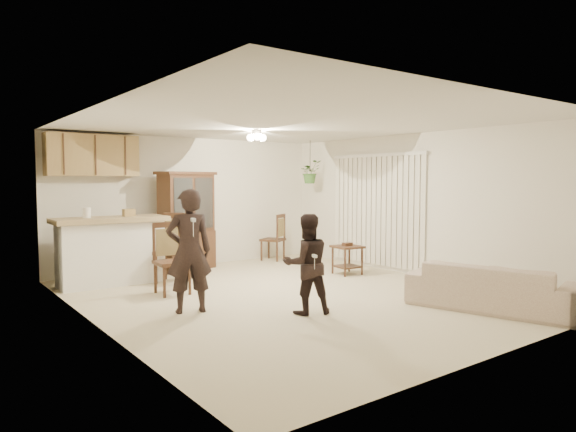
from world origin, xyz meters
TOP-DOWN VIEW (x-y plane):
  - floor at (0.00, 0.00)m, footprint 6.50×6.50m
  - ceiling at (0.00, 0.00)m, footprint 5.50×6.50m
  - wall_back at (0.00, 3.25)m, footprint 5.50×0.02m
  - wall_front at (0.00, -3.25)m, footprint 5.50×0.02m
  - wall_left at (-2.75, 0.00)m, footprint 0.02×6.50m
  - wall_right at (2.75, 0.00)m, footprint 0.02×6.50m
  - breakfast_bar at (-1.85, 2.35)m, footprint 1.60×0.55m
  - bar_top at (-1.85, 2.35)m, footprint 1.75×0.70m
  - upper_cabinets at (-1.90, 3.07)m, footprint 1.50×0.34m
  - vertical_blinds at (2.71, 0.90)m, footprint 0.06×2.30m
  - ceiling_fixture at (0.20, 1.20)m, footprint 0.36×0.36m
  - hanging_plant at (2.30, 2.40)m, footprint 0.43×0.37m
  - plant_cord at (2.30, 2.40)m, footprint 0.01×0.01m
  - sofa at (1.60, -2.22)m, footprint 1.24×2.01m
  - adult at (-1.61, -0.00)m, footprint 0.75×0.61m
  - child at (-0.46, -0.94)m, footprint 0.79×0.71m
  - china_hutch at (-0.29, 2.84)m, footprint 1.24×0.76m
  - side_table at (1.82, 0.75)m, footprint 0.51×0.51m
  - chair_bar at (-1.35, 1.12)m, footprint 0.49×0.49m
  - chair_hutch_left at (-0.98, 1.94)m, footprint 0.71×0.71m
  - chair_hutch_right at (1.69, 2.88)m, footprint 0.59×0.59m
  - controller_adult at (-1.72, -0.35)m, footprint 0.08×0.14m
  - controller_child at (-0.56, -1.22)m, footprint 0.07×0.11m

SIDE VIEW (x-z plane):
  - floor at x=0.00m, z-range 0.00..0.00m
  - side_table at x=1.82m, z-range -0.02..0.55m
  - chair_hutch_right at x=1.69m, z-range -0.21..0.76m
  - chair_bar at x=-1.35m, z-range -0.23..0.82m
  - chair_hutch_left at x=-0.98m, z-range -0.25..0.89m
  - sofa at x=1.60m, z-range 0.00..0.73m
  - breakfast_bar at x=-1.85m, z-range 0.00..1.00m
  - child at x=-0.46m, z-range 0.00..1.35m
  - controller_child at x=-0.56m, z-range 0.76..0.79m
  - adult at x=-1.61m, z-range 0.00..1.80m
  - china_hutch at x=-0.29m, z-range -0.01..1.82m
  - bar_top at x=-1.85m, z-range 1.01..1.09m
  - vertical_blinds at x=2.71m, z-range 0.05..2.15m
  - controller_adult at x=-1.72m, z-range 1.19..1.23m
  - wall_back at x=0.00m, z-range 0.00..2.50m
  - wall_front at x=0.00m, z-range 0.00..2.50m
  - wall_left at x=-2.75m, z-range 0.00..2.50m
  - wall_right at x=2.75m, z-range 0.00..2.50m
  - hanging_plant at x=2.30m, z-range 1.61..2.09m
  - upper_cabinets at x=-1.90m, z-range 1.75..2.45m
  - plant_cord at x=2.30m, z-range 1.85..2.50m
  - ceiling_fixture at x=0.20m, z-range 2.30..2.50m
  - ceiling at x=0.00m, z-range 2.49..2.51m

